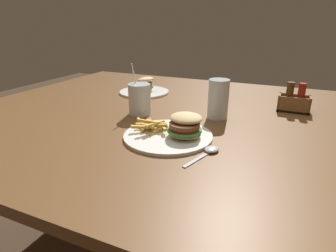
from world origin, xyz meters
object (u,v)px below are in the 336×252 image
spoon (210,150)px  condiment_caddy (294,102)px  meal_plate_far (144,89)px  juice_glass (140,100)px  beer_glass (218,100)px  meal_plate_near (174,131)px

spoon → condiment_caddy: bearing=-4.3°
spoon → meal_plate_far: 0.73m
spoon → meal_plate_far: bearing=60.8°
spoon → meal_plate_far: (-0.50, 0.53, 0.02)m
juice_glass → spoon: 0.42m
spoon → meal_plate_far: size_ratio=0.60×
beer_glass → condiment_caddy: size_ratio=1.21×
beer_glass → juice_glass: juice_glass is taller
meal_plate_far → condiment_caddy: condiment_caddy is taller
meal_plate_near → condiment_caddy: 0.57m
meal_plate_near → meal_plate_far: (-0.36, 0.48, 0.00)m
spoon → condiment_caddy: 0.55m
meal_plate_near → condiment_caddy: condiment_caddy is taller
beer_glass → spoon: bearing=-79.1°
beer_glass → spoon: size_ratio=0.98×
beer_glass → juice_glass: bearing=-165.5°
juice_glass → meal_plate_far: juice_glass is taller
beer_glass → condiment_caddy: (0.26, 0.21, -0.03)m
condiment_caddy → juice_glass: bearing=-153.1°
meal_plate_near → meal_plate_far: size_ratio=1.13×
juice_glass → condiment_caddy: 0.63m
meal_plate_near → beer_glass: 0.26m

